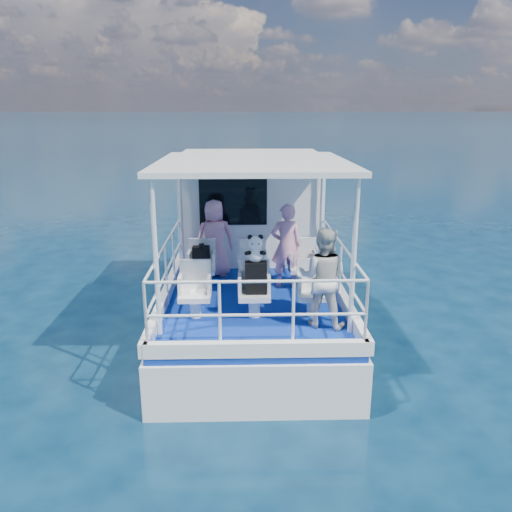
% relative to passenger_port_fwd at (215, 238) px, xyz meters
% --- Properties ---
extents(ground, '(2000.00, 2000.00, 0.00)m').
position_rel_passenger_port_fwd_xyz_m(ground, '(0.70, -0.87, -1.63)').
color(ground, '#071E34').
rests_on(ground, ground).
extents(hull, '(3.00, 7.00, 1.60)m').
position_rel_passenger_port_fwd_xyz_m(hull, '(0.70, 0.13, -1.63)').
color(hull, white).
rests_on(hull, ground).
extents(deck, '(2.90, 6.90, 0.10)m').
position_rel_passenger_port_fwd_xyz_m(deck, '(0.70, 0.13, -0.78)').
color(deck, navy).
rests_on(deck, hull).
extents(cabin, '(2.85, 2.00, 2.20)m').
position_rel_passenger_port_fwd_xyz_m(cabin, '(0.70, 1.43, 0.37)').
color(cabin, white).
rests_on(cabin, deck).
extents(canopy, '(3.00, 3.20, 0.08)m').
position_rel_passenger_port_fwd_xyz_m(canopy, '(0.70, -1.07, 1.51)').
color(canopy, white).
rests_on(canopy, cabin).
extents(canopy_posts, '(2.77, 2.97, 2.20)m').
position_rel_passenger_port_fwd_xyz_m(canopy_posts, '(0.70, -1.12, 0.37)').
color(canopy_posts, white).
rests_on(canopy_posts, deck).
extents(railings, '(2.84, 3.59, 1.00)m').
position_rel_passenger_port_fwd_xyz_m(railings, '(0.70, -1.45, -0.23)').
color(railings, white).
rests_on(railings, deck).
extents(seat_port_fwd, '(0.48, 0.46, 0.38)m').
position_rel_passenger_port_fwd_xyz_m(seat_port_fwd, '(-0.20, -0.67, -0.54)').
color(seat_port_fwd, white).
rests_on(seat_port_fwd, deck).
extents(seat_center_fwd, '(0.48, 0.46, 0.38)m').
position_rel_passenger_port_fwd_xyz_m(seat_center_fwd, '(0.70, -0.67, -0.54)').
color(seat_center_fwd, white).
rests_on(seat_center_fwd, deck).
extents(seat_stbd_fwd, '(0.48, 0.46, 0.38)m').
position_rel_passenger_port_fwd_xyz_m(seat_stbd_fwd, '(1.60, -0.67, -0.54)').
color(seat_stbd_fwd, white).
rests_on(seat_stbd_fwd, deck).
extents(seat_port_aft, '(0.48, 0.46, 0.38)m').
position_rel_passenger_port_fwd_xyz_m(seat_port_aft, '(-0.20, -1.97, -0.54)').
color(seat_port_aft, white).
rests_on(seat_port_aft, deck).
extents(seat_center_aft, '(0.48, 0.46, 0.38)m').
position_rel_passenger_port_fwd_xyz_m(seat_center_aft, '(0.70, -1.97, -0.54)').
color(seat_center_aft, white).
rests_on(seat_center_aft, deck).
extents(seat_stbd_aft, '(0.48, 0.46, 0.38)m').
position_rel_passenger_port_fwd_xyz_m(seat_stbd_aft, '(1.60, -1.97, -0.54)').
color(seat_stbd_aft, white).
rests_on(seat_stbd_aft, deck).
extents(passenger_port_fwd, '(0.62, 0.50, 1.46)m').
position_rel_passenger_port_fwd_xyz_m(passenger_port_fwd, '(0.00, 0.00, 0.00)').
color(passenger_port_fwd, pink).
rests_on(passenger_port_fwd, deck).
extents(passenger_stbd_fwd, '(0.59, 0.43, 1.50)m').
position_rel_passenger_port_fwd_xyz_m(passenger_stbd_fwd, '(1.29, -0.62, 0.02)').
color(passenger_stbd_fwd, pink).
rests_on(passenger_stbd_fwd, deck).
extents(passenger_stbd_aft, '(0.86, 0.77, 1.48)m').
position_rel_passenger_port_fwd_xyz_m(passenger_stbd_aft, '(1.67, -2.32, 0.01)').
color(passenger_stbd_aft, silver).
rests_on(passenger_stbd_aft, deck).
extents(backpack_port, '(0.30, 0.17, 0.39)m').
position_rel_passenger_port_fwd_xyz_m(backpack_port, '(-0.20, -0.70, -0.16)').
color(backpack_port, black).
rests_on(backpack_port, seat_port_fwd).
extents(backpack_center, '(0.33, 0.18, 0.49)m').
position_rel_passenger_port_fwd_xyz_m(backpack_center, '(0.72, -1.97, -0.11)').
color(backpack_center, black).
rests_on(backpack_center, seat_center_aft).
extents(compact_camera, '(0.09, 0.05, 0.05)m').
position_rel_passenger_port_fwd_xyz_m(compact_camera, '(-0.19, -0.70, 0.06)').
color(compact_camera, black).
rests_on(compact_camera, backpack_port).
extents(panda, '(0.27, 0.22, 0.41)m').
position_rel_passenger_port_fwd_xyz_m(panda, '(0.71, -1.95, 0.34)').
color(panda, silver).
rests_on(panda, backpack_center).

